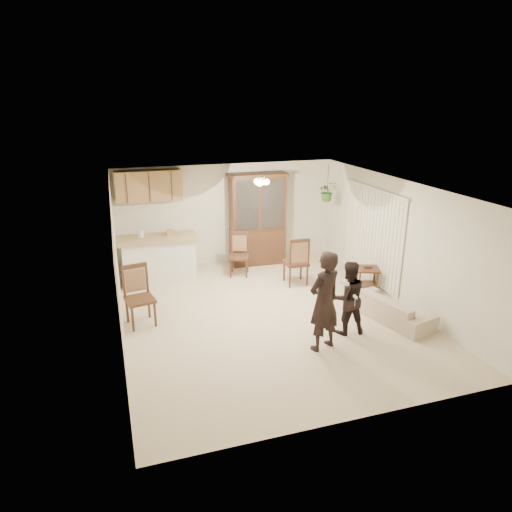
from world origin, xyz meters
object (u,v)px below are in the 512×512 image
object	(u,v)px
sofa	(393,302)
chair_bar	(141,309)
adult	(324,299)
child	(347,298)
side_table	(367,279)
chair_hutch_right	(296,270)
china_hutch	(257,220)
chair_hutch_left	(239,263)

from	to	relation	value
sofa	chair_bar	xyz separation A→B (m)	(-4.56, 1.25, -0.05)
adult	child	distance (m)	0.77
child	sofa	bearing A→B (deg)	-164.85
adult	side_table	xyz separation A→B (m)	(1.99, 1.95, -0.63)
sofa	chair_hutch_right	distance (m)	2.48
side_table	sofa	bearing A→B (deg)	-100.96
china_hutch	chair_hutch_left	xyz separation A→B (m)	(-0.67, -0.69, -0.84)
side_table	chair_bar	size ratio (longest dim) A/B	0.54
sofa	adult	xyz separation A→B (m)	(-1.72, -0.55, 0.53)
china_hutch	side_table	bearing A→B (deg)	-52.47
sofa	chair_hutch_left	xyz separation A→B (m)	(-2.15, 3.13, -0.08)
child	chair_bar	xyz separation A→B (m)	(-3.48, 1.42, -0.36)
adult	child	xyz separation A→B (m)	(0.64, 0.37, -0.22)
chair_hutch_right	sofa	bearing A→B (deg)	118.18
adult	side_table	world-z (taller)	adult
chair_bar	chair_hutch_right	bearing A→B (deg)	4.99
chair_hutch_left	chair_hutch_right	bearing A→B (deg)	-19.43
chair_bar	side_table	bearing A→B (deg)	-9.10
sofa	child	size ratio (longest dim) A/B	1.39
sofa	china_hutch	xyz separation A→B (m)	(-1.47, 3.82, 0.76)
sofa	side_table	distance (m)	1.43
child	chair_hutch_left	xyz separation A→B (m)	(-1.07, 3.31, -0.39)
china_hutch	side_table	distance (m)	3.11
china_hutch	chair_bar	distance (m)	4.10
child	chair_hutch_left	bearing A→B (deg)	-66.08
adult	china_hutch	xyz separation A→B (m)	(0.25, 4.37, 0.23)
sofa	china_hutch	distance (m)	4.17
side_table	child	bearing A→B (deg)	-130.69
child	side_table	world-z (taller)	child
chair_hutch_left	side_table	bearing A→B (deg)	-15.56
adult	chair_bar	world-z (taller)	adult
side_table	chair_hutch_right	size ratio (longest dim) A/B	0.55
sofa	chair_bar	bearing A→B (deg)	61.08
chair_bar	chair_hutch_left	xyz separation A→B (m)	(2.41, 1.88, -0.03)
sofa	chair_bar	distance (m)	4.73
adult	chair_bar	xyz separation A→B (m)	(-2.84, 1.80, -0.58)
adult	chair_hutch_right	bearing A→B (deg)	-123.09
chair_hutch_left	chair_hutch_right	xyz separation A→B (m)	(1.08, -0.89, 0.03)
child	chair_hutch_right	xyz separation A→B (m)	(0.01, 2.41, -0.36)
chair_bar	chair_hutch_right	world-z (taller)	chair_bar
chair_bar	chair_hutch_left	bearing A→B (deg)	27.14
chair_bar	adult	bearing A→B (deg)	-43.19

